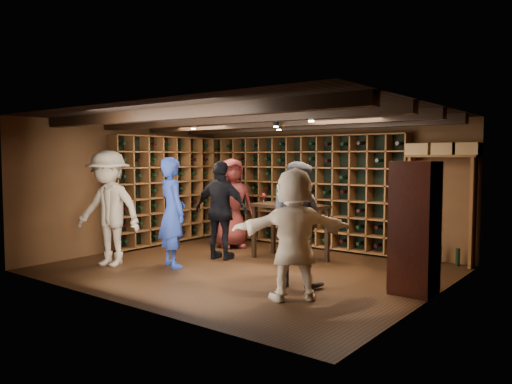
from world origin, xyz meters
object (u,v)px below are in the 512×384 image
Objects in this scene: guest_khaki at (109,208)px; tasting_table at (290,211)px; display_cabinet at (414,230)px; guest_woman_black at (221,210)px; guest_beige at (294,234)px; man_grey_suit at (296,224)px; guest_red_floral at (232,203)px; man_blue_shirt at (172,212)px.

tasting_table is at bearing 31.38° from guest_khaki.
guest_woman_black reaches higher than display_cabinet.
tasting_table is at bearing -156.78° from guest_woman_black.
guest_beige reaches higher than tasting_table.
display_cabinet is 2.67m from tasting_table.
man_grey_suit reaches higher than display_cabinet.
guest_red_floral reaches higher than display_cabinet.
display_cabinet is 3.54m from guest_woman_black.
guest_beige is at bearing -132.41° from display_cabinet.
guest_red_floral is at bearing -83.17° from guest_beige.
guest_woman_black is at bearing -83.41° from man_blue_shirt.
guest_khaki reaches higher than guest_woman_black.
guest_beige is (2.66, -0.38, -0.06)m from man_blue_shirt.
guest_red_floral is 1.33× the size of tasting_table.
guest_red_floral is at bearing 172.66° from tasting_table.
display_cabinet is 1.03× the size of guest_beige.
guest_red_floral is at bearing 63.15° from guest_khaki.
man_grey_suit is 2.18m from guest_woman_black.
guest_woman_black is 1.93m from guest_khaki.
man_blue_shirt is at bearing -167.41° from display_cabinet.
guest_beige is at bearing -167.42° from man_blue_shirt.
guest_khaki is 1.42× the size of tasting_table.
guest_beige is 1.25× the size of tasting_table.
guest_red_floral is at bearing -36.25° from man_grey_suit.
guest_khaki is (-1.17, -1.53, 0.08)m from guest_woman_black.
guest_red_floral is at bearing -70.88° from guest_woman_black.
guest_red_floral is 2.61m from guest_khaki.
guest_khaki reaches higher than man_grey_suit.
guest_khaki is (-0.55, -2.55, 0.07)m from guest_red_floral.
guest_red_floral reaches higher than man_grey_suit.
tasting_table is (1.61, -0.31, -0.03)m from guest_red_floral.
guest_red_floral is 1.06× the size of guest_beige.
display_cabinet is 0.99× the size of man_grey_suit.
man_grey_suit is 1.77m from tasting_table.
guest_beige is at bearing -96.21° from guest_red_floral.
man_blue_shirt reaches higher than tasting_table.
guest_woman_black is (-3.54, 0.11, 0.03)m from display_cabinet.
man_blue_shirt reaches higher than guest_beige.
guest_red_floral is at bearing -58.62° from man_blue_shirt.
display_cabinet is at bearing -146.74° from man_blue_shirt.
guest_red_floral reaches higher than guest_beige.
man_grey_suit is at bearing -0.42° from guest_khaki.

